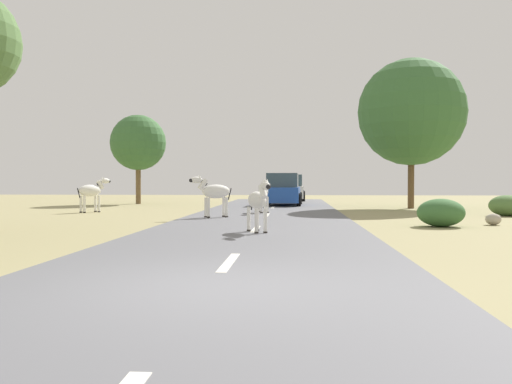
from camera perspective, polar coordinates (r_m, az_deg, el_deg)
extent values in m
plane|color=#998E60|center=(6.80, -4.60, -10.46)|extent=(90.00, 90.00, 0.00)
cube|color=slate|center=(6.81, -4.97, -10.24)|extent=(6.00, 64.00, 0.05)
cube|color=silver|center=(8.75, -2.89, -7.49)|extent=(0.16, 2.00, 0.01)
cube|color=silver|center=(14.68, -0.04, -3.97)|extent=(0.16, 2.00, 0.01)
cube|color=silver|center=(20.66, 1.16, -2.47)|extent=(0.16, 2.00, 0.01)
cube|color=silver|center=(26.64, 1.82, -1.65)|extent=(0.16, 2.00, 0.01)
cube|color=silver|center=(32.63, 2.23, -1.13)|extent=(0.16, 2.00, 0.01)
ellipsoid|color=silver|center=(22.32, 0.77, 0.02)|extent=(0.60, 1.04, 0.46)
cylinder|color=silver|center=(22.00, 0.59, -1.38)|extent=(0.12, 0.12, 0.67)
cylinder|color=#28231E|center=(22.01, 0.59, -2.19)|extent=(0.14, 0.14, 0.04)
cylinder|color=silver|center=(22.04, 1.23, -1.38)|extent=(0.12, 0.12, 0.67)
cylinder|color=#28231E|center=(22.06, 1.23, -2.19)|extent=(0.14, 0.14, 0.04)
cylinder|color=silver|center=(22.63, 0.32, -1.31)|extent=(0.12, 0.12, 0.67)
cylinder|color=#28231E|center=(22.65, 0.32, -2.10)|extent=(0.14, 0.14, 0.04)
cylinder|color=silver|center=(22.67, 0.95, -1.31)|extent=(0.12, 0.12, 0.67)
cylinder|color=#28231E|center=(22.69, 0.95, -2.09)|extent=(0.14, 0.14, 0.04)
cylinder|color=silver|center=(21.85, 0.98, 0.62)|extent=(0.25, 0.38, 0.39)
cube|color=black|center=(21.85, 0.98, 0.83)|extent=(0.11, 0.32, 0.27)
ellipsoid|color=silver|center=(21.62, 1.08, 1.00)|extent=(0.27, 0.46, 0.21)
ellipsoid|color=black|center=(21.45, 1.16, 0.96)|extent=(0.16, 0.17, 0.13)
cone|color=silver|center=(21.72, 0.87, 1.29)|extent=(0.10, 0.10, 0.12)
cone|color=silver|center=(21.74, 1.19, 1.29)|extent=(0.10, 0.10, 0.12)
cylinder|color=black|center=(22.80, 0.57, -0.18)|extent=(0.07, 0.14, 0.40)
ellipsoid|color=silver|center=(13.76, 0.10, -0.87)|extent=(0.72, 1.01, 0.44)
cylinder|color=silver|center=(13.46, 0.05, -3.08)|extent=(0.12, 0.12, 0.64)
cylinder|color=#28231E|center=(13.48, 0.05, -4.35)|extent=(0.14, 0.14, 0.04)
cylinder|color=silver|center=(13.54, 1.01, -3.06)|extent=(0.12, 0.12, 0.64)
cylinder|color=#28231E|center=(13.56, 1.01, -4.32)|extent=(0.14, 0.14, 0.04)
cylinder|color=silver|center=(14.04, -0.78, -2.91)|extent=(0.12, 0.12, 0.64)
cylinder|color=#28231E|center=(14.06, -0.78, -4.12)|extent=(0.14, 0.14, 0.04)
cylinder|color=silver|center=(14.12, 0.14, -2.88)|extent=(0.12, 0.12, 0.64)
cylinder|color=#28231E|center=(14.14, 0.14, -4.09)|extent=(0.14, 0.14, 0.04)
cylinder|color=silver|center=(13.33, 0.74, 0.05)|extent=(0.29, 0.38, 0.38)
cube|color=black|center=(13.33, 0.74, 0.38)|extent=(0.15, 0.30, 0.26)
ellipsoid|color=silver|center=(13.12, 1.07, 0.64)|extent=(0.32, 0.44, 0.20)
ellipsoid|color=black|center=(12.97, 1.33, 0.57)|extent=(0.17, 0.18, 0.12)
cone|color=silver|center=(13.19, 0.68, 1.09)|extent=(0.10, 0.10, 0.12)
cone|color=silver|center=(13.24, 1.16, 1.09)|extent=(0.10, 0.10, 0.12)
cylinder|color=black|center=(14.21, -0.53, -1.15)|extent=(0.08, 0.14, 0.38)
ellipsoid|color=silver|center=(19.40, -4.28, 0.06)|extent=(1.14, 0.90, 0.50)
cylinder|color=silver|center=(19.43, -5.38, -1.64)|extent=(0.15, 0.15, 0.73)
cylinder|color=#28231E|center=(19.45, -5.37, -2.64)|extent=(0.17, 0.17, 0.05)
cylinder|color=silver|center=(19.17, -5.10, -1.68)|extent=(0.15, 0.15, 0.73)
cylinder|color=#28231E|center=(19.19, -5.09, -2.69)|extent=(0.17, 0.17, 0.05)
cylinder|color=silver|center=(19.68, -3.47, -1.61)|extent=(0.15, 0.15, 0.73)
cylinder|color=#28231E|center=(19.70, -3.47, -2.59)|extent=(0.17, 0.17, 0.05)
cylinder|color=silver|center=(19.43, -3.17, -1.64)|extent=(0.15, 0.15, 0.73)
cylinder|color=#28231E|center=(19.45, -3.17, -2.64)|extent=(0.17, 0.17, 0.05)
cylinder|color=silver|center=(19.22, -5.70, 0.82)|extent=(0.43, 0.36, 0.43)
cube|color=black|center=(19.22, -5.70, 1.08)|extent=(0.33, 0.21, 0.30)
ellipsoid|color=silver|center=(19.14, -6.40, 1.29)|extent=(0.50, 0.40, 0.23)
ellipsoid|color=black|center=(19.08, -6.93, 1.24)|extent=(0.21, 0.20, 0.14)
cone|color=silver|center=(19.24, -6.14, 1.64)|extent=(0.12, 0.12, 0.14)
cone|color=silver|center=(19.11, -6.01, 1.64)|extent=(0.12, 0.12, 0.14)
cylinder|color=black|center=(19.61, -2.82, -0.21)|extent=(0.15, 0.11, 0.43)
ellipsoid|color=silver|center=(24.26, -17.31, 0.15)|extent=(0.99, 1.13, 0.51)
cylinder|color=silver|center=(24.35, -16.43, -1.22)|extent=(0.15, 0.15, 0.74)
cylinder|color=#28231E|center=(24.36, -16.42, -2.03)|extent=(0.17, 0.17, 0.05)
cylinder|color=silver|center=(24.58, -16.77, -1.20)|extent=(0.15, 0.15, 0.74)
cylinder|color=#28231E|center=(24.60, -16.77, -2.00)|extent=(0.17, 0.17, 0.05)
cylinder|color=silver|center=(23.97, -17.85, -1.27)|extent=(0.15, 0.15, 0.74)
cylinder|color=#28231E|center=(23.99, -17.84, -2.09)|extent=(0.17, 0.17, 0.05)
cylinder|color=silver|center=(24.21, -18.19, -1.25)|extent=(0.15, 0.15, 0.74)
cylinder|color=#28231E|center=(24.22, -18.18, -2.06)|extent=(0.17, 0.17, 0.05)
cylinder|color=silver|center=(24.53, -16.29, 0.78)|extent=(0.39, 0.43, 0.43)
cube|color=black|center=(24.53, -16.29, 0.99)|extent=(0.24, 0.31, 0.30)
ellipsoid|color=silver|center=(24.67, -15.80, 1.16)|extent=(0.44, 0.50, 0.24)
ellipsoid|color=black|center=(24.78, -15.43, 1.12)|extent=(0.21, 0.21, 0.14)
cone|color=silver|center=(24.55, -15.94, 1.43)|extent=(0.12, 0.12, 0.14)
cone|color=silver|center=(24.66, -16.12, 1.43)|extent=(0.12, 0.12, 0.14)
cylinder|color=black|center=(23.98, -18.40, -0.11)|extent=(0.12, 0.15, 0.44)
cube|color=#1E479E|center=(29.31, 2.90, -0.26)|extent=(1.94, 4.26, 0.80)
cube|color=#334751|center=(29.10, 2.88, 1.26)|extent=(1.71, 2.25, 0.76)
cube|color=black|center=(31.47, 3.11, -0.66)|extent=(1.71, 0.22, 0.24)
cylinder|color=black|center=(30.63, 4.72, -0.65)|extent=(0.24, 0.69, 0.68)
cylinder|color=black|center=(30.72, 1.36, -0.64)|extent=(0.24, 0.69, 0.68)
cylinder|color=black|center=(27.93, 4.59, -0.83)|extent=(0.24, 0.69, 0.68)
cylinder|color=black|center=(28.04, 0.91, -0.82)|extent=(0.24, 0.69, 0.68)
cube|color=white|center=(36.00, 3.59, 0.01)|extent=(1.82, 4.21, 0.80)
cube|color=#334751|center=(35.79, 3.59, 1.25)|extent=(1.65, 2.21, 0.76)
cube|color=black|center=(38.16, 3.60, -0.34)|extent=(1.71, 0.17, 0.24)
cylinder|color=black|center=(37.36, 4.97, -0.32)|extent=(0.22, 0.68, 0.68)
cylinder|color=black|center=(37.37, 2.21, -0.31)|extent=(0.22, 0.68, 0.68)
cylinder|color=black|center=(34.66, 5.07, -0.44)|extent=(0.22, 0.68, 0.68)
cylinder|color=black|center=(34.67, 2.09, -0.43)|extent=(0.22, 0.68, 0.68)
cylinder|color=brown|center=(32.62, -12.45, 0.81)|extent=(0.30, 0.30, 2.34)
sphere|color=#386633|center=(32.70, -12.47, 5.17)|extent=(3.30, 3.30, 3.30)
cylinder|color=brown|center=(27.70, 16.21, 1.07)|extent=(0.31, 0.31, 2.67)
sphere|color=#386633|center=(27.91, 16.26, 8.18)|extent=(5.30, 5.30, 5.30)
ellipsoid|color=#386633|center=(16.92, 19.13, -2.10)|extent=(1.40, 1.26, 0.84)
ellipsoid|color=#4C7038|center=(23.07, 25.21, -1.32)|extent=(1.36, 1.23, 0.82)
ellipsoid|color=#A89E8C|center=(18.15, 24.00, -2.68)|extent=(0.48, 0.40, 0.36)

